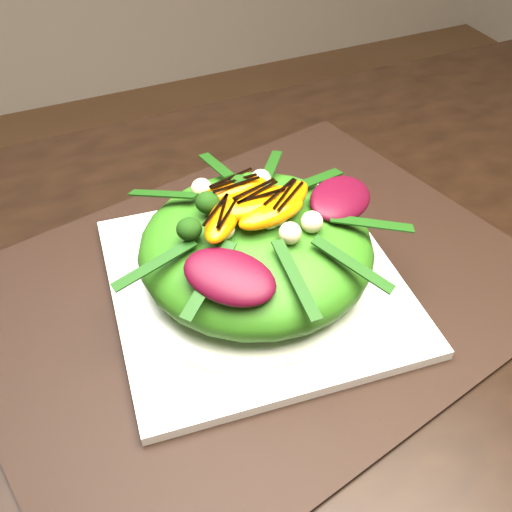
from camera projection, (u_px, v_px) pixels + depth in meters
name	position (u px, v px, depth m)	size (l,w,h in m)	color
dining_table	(290.00, 348.00, 0.58)	(1.60, 0.90, 0.75)	black
placemat	(256.00, 289.00, 0.61)	(0.55, 0.42, 0.00)	black
plate_base	(256.00, 284.00, 0.60)	(0.28, 0.28, 0.01)	white
salad_bowl	(256.00, 274.00, 0.59)	(0.24, 0.24, 0.02)	white
lettuce_mound	(256.00, 247.00, 0.57)	(0.22, 0.22, 0.08)	#306C14
radicchio_leaf	(341.00, 198.00, 0.57)	(0.08, 0.05, 0.02)	#3C0615
orange_segment	(251.00, 201.00, 0.55)	(0.07, 0.03, 0.02)	#CA6103
broccoli_floret	(175.00, 214.00, 0.54)	(0.03, 0.03, 0.03)	black
macadamia_nut	(310.00, 232.00, 0.52)	(0.02, 0.02, 0.02)	beige
balsamic_drizzle	(251.00, 193.00, 0.54)	(0.05, 0.00, 0.00)	black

